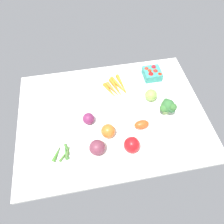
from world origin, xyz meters
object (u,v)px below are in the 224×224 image
object	(u,v)px
carrot_bunch	(117,88)
heirloom_tomato_orange	(108,131)
bell_pepper_red	(132,145)
heirloom_tomato_green	(151,95)
broccoli_head	(168,107)
red_onion_center	(97,148)
berry_basket	(152,73)
red_onion_near_basket	(89,119)
okra_pile	(64,152)
roma_tomato	(142,125)

from	to	relation	value
carrot_bunch	heirloom_tomato_orange	size ratio (longest dim) A/B	2.53
heirloom_tomato_orange	carrot_bunch	bearing A→B (deg)	70.69
bell_pepper_red	heirloom_tomato_green	size ratio (longest dim) A/B	1.26
broccoli_head	red_onion_center	size ratio (longest dim) A/B	1.32
heirloom_tomato_green	heirloom_tomato_orange	bearing A→B (deg)	-146.58
carrot_bunch	red_onion_center	xyz separation A→B (cm)	(-17.32, -38.16, 2.65)
berry_basket	heirloom_tomato_orange	size ratio (longest dim) A/B	1.44
broccoli_head	red_onion_near_basket	world-z (taller)	broccoli_head
heirloom_tomato_green	red_onion_near_basket	xyz separation A→B (cm)	(-37.52, -9.21, -0.33)
berry_basket	heirloom_tomato_orange	xyz separation A→B (cm)	(-34.50, -36.05, 0.68)
heirloom_tomato_orange	broccoli_head	bearing A→B (deg)	12.09
okra_pile	red_onion_center	world-z (taller)	red_onion_center
broccoli_head	carrot_bunch	bearing A→B (deg)	136.28
heirloom_tomato_green	red_onion_center	xyz separation A→B (cm)	(-35.35, -27.02, 0.42)
bell_pepper_red	red_onion_near_basket	world-z (taller)	bell_pepper_red
red_onion_center	red_onion_near_basket	distance (cm)	17.96
carrot_bunch	berry_basket	distance (cm)	24.82
bell_pepper_red	roma_tomato	bearing A→B (deg)	53.98
roma_tomato	heirloom_tomato_orange	world-z (taller)	heirloom_tomato_orange
red_onion_near_basket	heirloom_tomato_orange	distance (cm)	13.18
heirloom_tomato_green	red_onion_near_basket	distance (cm)	38.64
carrot_bunch	red_onion_near_basket	size ratio (longest dim) A/B	2.94
heirloom_tomato_green	okra_pile	xyz separation A→B (cm)	(-51.77, -25.04, -2.64)
heirloom_tomato_green	roma_tomato	bearing A→B (deg)	-120.32
heirloom_tomato_green	red_onion_center	bearing A→B (deg)	-142.61
okra_pile	red_onion_center	bearing A→B (deg)	-6.86
broccoli_head	okra_pile	size ratio (longest dim) A/B	0.99
red_onion_center	red_onion_near_basket	world-z (taller)	red_onion_center
okra_pile	red_onion_near_basket	size ratio (longest dim) A/B	1.66
okra_pile	heirloom_tomato_orange	world-z (taller)	heirloom_tomato_orange
bell_pepper_red	roma_tomato	size ratio (longest dim) A/B	1.11
carrot_bunch	okra_pile	bearing A→B (deg)	-133.00
roma_tomato	carrot_bunch	bearing A→B (deg)	-77.87
heirloom_tomato_green	broccoli_head	bearing A→B (deg)	-63.83
heirloom_tomato_green	berry_basket	size ratio (longest dim) A/B	0.66
bell_pepper_red	heirloom_tomato_orange	size ratio (longest dim) A/B	1.20
heirloom_tomato_green	red_onion_near_basket	bearing A→B (deg)	-166.21
bell_pepper_red	heirloom_tomato_green	world-z (taller)	bell_pepper_red
okra_pile	roma_tomato	world-z (taller)	roma_tomato
okra_pile	heirloom_tomato_orange	bearing A→B (deg)	14.98
roma_tomato	red_onion_center	distance (cm)	26.87
carrot_bunch	heirloom_tomato_green	bearing A→B (deg)	-31.72
carrot_bunch	heirloom_tomato_orange	distance (cm)	31.84
roma_tomato	red_onion_center	xyz separation A→B (cm)	(-25.09, -9.49, 1.52)
roma_tomato	red_onion_center	world-z (taller)	red_onion_center
red_onion_center	berry_basket	world-z (taller)	red_onion_center
berry_basket	broccoli_head	bearing A→B (deg)	-90.64
bell_pepper_red	heirloom_tomato_orange	bearing A→B (deg)	134.60
heirloom_tomato_green	carrot_bunch	world-z (taller)	heirloom_tomato_green
roma_tomato	red_onion_center	size ratio (longest dim) A/B	1.02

